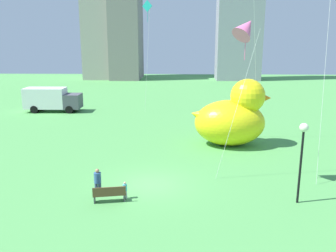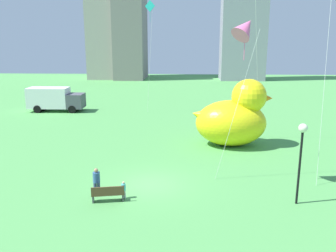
{
  "view_description": "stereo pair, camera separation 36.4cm",
  "coord_description": "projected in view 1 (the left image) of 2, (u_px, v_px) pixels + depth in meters",
  "views": [
    {
      "loc": [
        1.66,
        -19.87,
        8.39
      ],
      "look_at": [
        0.91,
        3.01,
        2.85
      ],
      "focal_mm": 38.2,
      "sensor_mm": 36.0,
      "label": 1
    },
    {
      "loc": [
        2.03,
        -19.86,
        8.39
      ],
      "look_at": [
        0.91,
        3.01,
        2.85
      ],
      "focal_mm": 38.2,
      "sensor_mm": 36.0,
      "label": 2
    }
  ],
  "objects": [
    {
      "name": "ground_plane",
      "position": [
        151.0,
        184.0,
        21.33
      ],
      "size": [
        140.0,
        140.0,
        0.0
      ],
      "primitive_type": "plane",
      "color": "#4E984C"
    },
    {
      "name": "park_bench",
      "position": [
        109.0,
        194.0,
        18.84
      ],
      "size": [
        1.78,
        0.76,
        0.9
      ],
      "color": "brown",
      "rests_on": "ground"
    },
    {
      "name": "person_adult",
      "position": [
        98.0,
        181.0,
        19.54
      ],
      "size": [
        0.39,
        0.39,
        1.58
      ],
      "color": "#38476B",
      "rests_on": "ground"
    },
    {
      "name": "person_child",
      "position": [
        125.0,
        189.0,
        19.27
      ],
      "size": [
        0.24,
        0.24,
        0.97
      ],
      "color": "silver",
      "rests_on": "ground"
    },
    {
      "name": "giant_inflatable_duck",
      "position": [
        233.0,
        117.0,
        28.81
      ],
      "size": [
        6.52,
        4.19,
        5.41
      ],
      "color": "yellow",
      "rests_on": "ground"
    },
    {
      "name": "lamppost",
      "position": [
        303.0,
        143.0,
        18.14
      ],
      "size": [
        0.46,
        0.46,
        4.32
      ],
      "color": "black",
      "rests_on": "ground"
    },
    {
      "name": "box_truck",
      "position": [
        52.0,
        100.0,
        42.51
      ],
      "size": [
        6.6,
        2.49,
        2.85
      ],
      "color": "white",
      "rests_on": "ground"
    },
    {
      "name": "city_skyline",
      "position": [
        155.0,
        1.0,
        75.24
      ],
      "size": [
        37.59,
        10.7,
        38.71
      ],
      "color": "#9E938C",
      "rests_on": "ground"
    },
    {
      "name": "kite_pink",
      "position": [
        246.0,
        28.0,
        19.06
      ],
      "size": [
        2.29,
        2.17,
        9.79
      ],
      "color": "silver",
      "rests_on": "ground"
    },
    {
      "name": "kite_teal",
      "position": [
        147.0,
        11.0,
        39.74
      ],
      "size": [
        1.16,
        0.79,
        12.67
      ],
      "color": "silver",
      "rests_on": "ground"
    }
  ]
}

